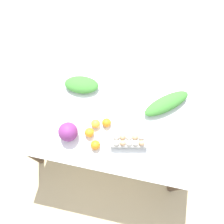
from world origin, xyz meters
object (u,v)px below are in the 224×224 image
object	(u,v)px
greens_bunch_scallion	(167,103)
orange_1	(95,145)
cabbage_purple	(68,132)
orange_0	(107,123)
orange_3	(95,124)
orange_2	(89,133)
egg_carton	(129,141)
greens_bunch_kale	(82,85)

from	to	relation	value
greens_bunch_scallion	orange_1	size ratio (longest dim) A/B	5.52
cabbage_purple	greens_bunch_scallion	distance (m)	0.79
orange_0	greens_bunch_scallion	bearing A→B (deg)	-149.57
orange_1	orange_3	world-z (taller)	orange_1
orange_3	orange_0	bearing A→B (deg)	-162.92
greens_bunch_scallion	orange_2	distance (m)	0.64
orange_1	orange_3	distance (m)	0.17
egg_carton	orange_1	xyz separation A→B (m)	(0.23, 0.08, -0.01)
orange_0	cabbage_purple	bearing A→B (deg)	28.44
greens_bunch_kale	orange_3	size ratio (longest dim) A/B	4.05
egg_carton	greens_bunch_scallion	world-z (taller)	egg_carton
cabbage_purple	egg_carton	bearing A→B (deg)	-176.01
greens_bunch_kale	orange_2	size ratio (longest dim) A/B	3.85
orange_1	orange_0	bearing A→B (deg)	-103.01
greens_bunch_scallion	orange_1	world-z (taller)	greens_bunch_scallion
egg_carton	orange_0	distance (m)	0.22
greens_bunch_kale	orange_0	xyz separation A→B (m)	(-0.27, 0.28, -0.01)
greens_bunch_scallion	egg_carton	bearing A→B (deg)	56.45
greens_bunch_scallion	greens_bunch_kale	xyz separation A→B (m)	(0.70, -0.03, -0.00)
egg_carton	orange_2	xyz separation A→B (m)	(0.30, -0.01, -0.01)
orange_1	orange_3	bearing A→B (deg)	-76.70
cabbage_purple	egg_carton	distance (m)	0.45
egg_carton	orange_0	bearing A→B (deg)	139.05
cabbage_purple	greens_bunch_kale	bearing A→B (deg)	-88.18
greens_bunch_kale	egg_carton	bearing A→B (deg)	140.06
orange_0	orange_1	xyz separation A→B (m)	(0.04, 0.19, 0.00)
cabbage_purple	orange_1	size ratio (longest dim) A/B	2.00
egg_carton	greens_bunch_kale	world-z (taller)	egg_carton
orange_0	orange_3	size ratio (longest dim) A/B	1.01
egg_carton	greens_bunch_kale	xyz separation A→B (m)	(0.46, -0.38, -0.00)
egg_carton	orange_3	bearing A→B (deg)	151.61
cabbage_purple	orange_1	world-z (taller)	cabbage_purple
egg_carton	orange_0	size ratio (longest dim) A/B	4.02
greens_bunch_kale	orange_2	xyz separation A→B (m)	(-0.16, 0.38, -0.01)
greens_bunch_scallion	greens_bunch_kale	distance (m)	0.70
orange_2	orange_1	bearing A→B (deg)	128.76
orange_1	orange_2	world-z (taller)	same
greens_bunch_kale	orange_0	size ratio (longest dim) A/B	4.00
orange_1	orange_2	distance (m)	0.11
egg_carton	greens_bunch_kale	distance (m)	0.60
greens_bunch_kale	orange_1	distance (m)	0.52
cabbage_purple	orange_1	bearing A→B (deg)	167.74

